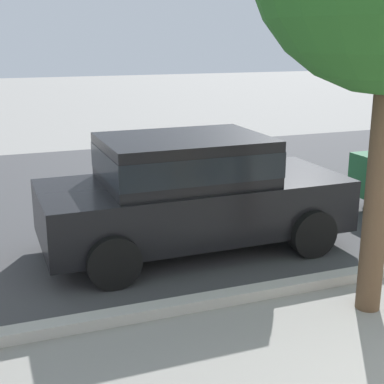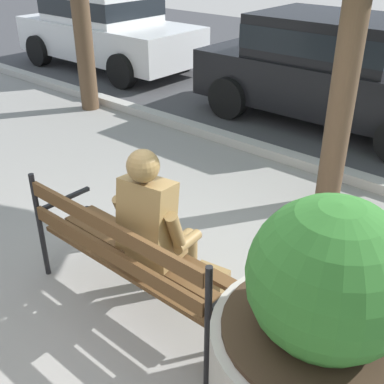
{
  "view_description": "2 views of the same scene",
  "coord_description": "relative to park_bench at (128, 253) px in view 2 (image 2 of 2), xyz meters",
  "views": [
    {
      "loc": [
        -3.39,
        -2.1,
        2.8
      ],
      "look_at": [
        -0.87,
        4.57,
        0.8
      ],
      "focal_mm": 51.53,
      "sensor_mm": 36.0,
      "label": 1
    },
    {
      "loc": [
        2.12,
        -2.1,
        2.58
      ],
      "look_at": [
        -0.07,
        0.44,
        0.75
      ],
      "focal_mm": 44.77,
      "sensor_mm": 36.0,
      "label": 2
    }
  ],
  "objects": [
    {
      "name": "bronze_statue_seated",
      "position": [
        0.14,
        0.21,
        0.12
      ],
      "size": [
        0.6,
        0.83,
        1.37
      ],
      "color": "olive",
      "rests_on": "ground"
    },
    {
      "name": "parked_car_black",
      "position": [
        -0.82,
        4.84,
        0.3
      ],
      "size": [
        4.11,
        1.94,
        1.56
      ],
      "color": "black",
      "rests_on": "ground"
    },
    {
      "name": "ground_plane",
      "position": [
        0.07,
        0.27,
        -0.54
      ],
      "size": [
        80.0,
        80.0,
        0.0
      ],
      "primitive_type": "plane",
      "color": "gray"
    },
    {
      "name": "concrete_planter",
      "position": [
        1.48,
        0.04,
        0.08
      ],
      "size": [
        1.18,
        1.18,
        1.49
      ],
      "color": "#A8A399",
      "rests_on": "ground"
    },
    {
      "name": "curb_stone",
      "position": [
        0.07,
        3.17,
        -0.48
      ],
      "size": [
        60.0,
        0.2,
        0.12
      ],
      "primitive_type": "cube",
      "color": "#B2AFA8",
      "rests_on": "ground"
    },
    {
      "name": "parked_car_white",
      "position": [
        -5.95,
        4.84,
        0.3
      ],
      "size": [
        4.11,
        1.94,
        1.56
      ],
      "color": "silver",
      "rests_on": "ground"
    },
    {
      "name": "park_bench",
      "position": [
        0.0,
        0.0,
        0.0
      ],
      "size": [
        1.8,
        0.53,
        0.95
      ],
      "color": "brown",
      "rests_on": "ground"
    }
  ]
}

